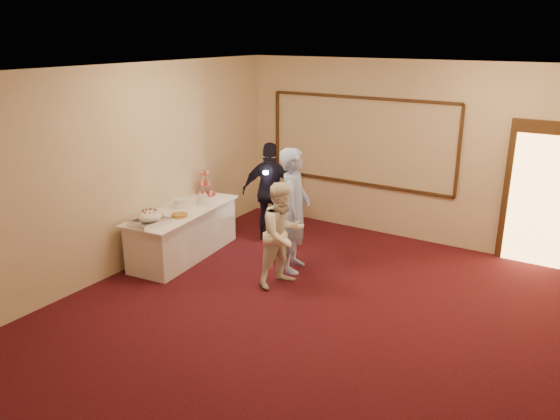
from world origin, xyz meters
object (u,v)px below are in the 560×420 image
object	(u,v)px
buffet_table	(184,233)
plate_stack_b	(202,200)
plate_stack_a	(179,204)
tart	(180,216)
woman	(283,235)
man	(294,210)
pavlova_tray	(150,218)
guest	(271,192)
cupcake_stand	(205,185)

from	to	relation	value
buffet_table	plate_stack_b	bearing A→B (deg)	77.71
plate_stack_a	plate_stack_b	distance (m)	0.40
tart	woman	xyz separation A→B (m)	(1.66, 0.24, -0.05)
plate_stack_b	man	world-z (taller)	man
plate_stack_b	pavlova_tray	bearing A→B (deg)	-91.16
pavlova_tray	guest	size ratio (longest dim) A/B	0.35
woman	guest	xyz separation A→B (m)	(-1.11, 1.42, 0.10)
tart	guest	bearing A→B (deg)	71.61
plate_stack_a	man	distance (m)	1.89
cupcake_stand	woman	xyz separation A→B (m)	(2.09, -0.89, -0.20)
buffet_table	pavlova_tray	distance (m)	0.89
pavlova_tray	man	world-z (taller)	man
buffet_table	pavlova_tray	bearing A→B (deg)	-85.41
guest	man	bearing A→B (deg)	115.47
buffet_table	guest	world-z (taller)	guest
man	buffet_table	bearing A→B (deg)	87.77
man	woman	distance (m)	0.58
buffet_table	tart	xyz separation A→B (m)	(0.21, -0.30, 0.41)
cupcake_stand	guest	size ratio (longest dim) A/B	0.29
buffet_table	woman	world-z (taller)	woman
buffet_table	man	distance (m)	1.89
cupcake_stand	tart	size ratio (longest dim) A/B	1.80
cupcake_stand	man	bearing A→B (deg)	-10.38
plate_stack_b	tart	xyz separation A→B (m)	(0.13, -0.68, -0.05)
pavlova_tray	cupcake_stand	bearing A→B (deg)	99.87
cupcake_stand	plate_stack_b	world-z (taller)	cupcake_stand
plate_stack_a	woman	xyz separation A→B (m)	(1.97, -0.08, -0.10)
woman	cupcake_stand	bearing A→B (deg)	84.33
plate_stack_a	plate_stack_b	world-z (taller)	plate_stack_b
pavlova_tray	plate_stack_a	bearing A→B (deg)	100.90
plate_stack_a	woman	world-z (taller)	woman
plate_stack_b	plate_stack_a	bearing A→B (deg)	-116.26
tart	man	distance (m)	1.72
buffet_table	plate_stack_b	xyz separation A→B (m)	(0.08, 0.39, 0.46)
tart	woman	distance (m)	1.68
tart	guest	world-z (taller)	guest
plate_stack_a	man	bearing A→B (deg)	13.70
buffet_table	plate_stack_a	size ratio (longest dim) A/B	12.27
woman	buffet_table	bearing A→B (deg)	105.82
tart	plate_stack_a	bearing A→B (deg)	132.74
cupcake_stand	guest	world-z (taller)	guest
plate_stack_a	man	world-z (taller)	man
man	woman	world-z (taller)	man
plate_stack_b	tart	world-z (taller)	plate_stack_b
cupcake_stand	plate_stack_b	bearing A→B (deg)	-56.31
buffet_table	guest	size ratio (longest dim) A/B	1.29
buffet_table	plate_stack_a	world-z (taller)	plate_stack_a
woman	man	bearing A→B (deg)	30.89
plate_stack_a	guest	size ratio (longest dim) A/B	0.10
plate_stack_a	man	size ratio (longest dim) A/B	0.10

